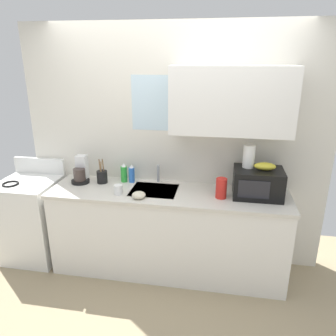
{
  "coord_description": "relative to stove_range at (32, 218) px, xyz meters",
  "views": [
    {
      "loc": [
        0.51,
        -2.92,
        2.19
      ],
      "look_at": [
        0.0,
        0.0,
        1.15
      ],
      "focal_mm": 34.76,
      "sensor_mm": 36.0,
      "label": 1
    }
  ],
  "objects": [
    {
      "name": "kitchen_wall_assembly",
      "position": [
        1.66,
        0.3,
        0.91
      ],
      "size": [
        3.16,
        0.42,
        2.5
      ],
      "color": "silver",
      "rests_on": "ground"
    },
    {
      "name": "counter_unit",
      "position": [
        1.54,
        -0.0,
        0.0
      ],
      "size": [
        2.39,
        0.63,
        0.9
      ],
      "color": "white",
      "rests_on": "ground"
    },
    {
      "name": "sink_faucet",
      "position": [
        1.39,
        0.24,
        0.54
      ],
      "size": [
        0.03,
        0.03,
        0.19
      ],
      "primitive_type": "cylinder",
      "color": "#B2B5BA",
      "rests_on": "counter_unit"
    },
    {
      "name": "stove_range",
      "position": [
        0.0,
        0.0,
        0.0
      ],
      "size": [
        0.6,
        0.6,
        1.08
      ],
      "color": "white",
      "rests_on": "ground"
    },
    {
      "name": "microwave",
      "position": [
        2.4,
        0.04,
        0.58
      ],
      "size": [
        0.46,
        0.35,
        0.27
      ],
      "color": "black",
      "rests_on": "counter_unit"
    },
    {
      "name": "banana_bunch",
      "position": [
        2.45,
        0.05,
        0.75
      ],
      "size": [
        0.2,
        0.11,
        0.07
      ],
      "primitive_type": "ellipsoid",
      "color": "gold",
      "rests_on": "microwave"
    },
    {
      "name": "paper_towel_roll",
      "position": [
        2.3,
        0.1,
        0.82
      ],
      "size": [
        0.11,
        0.11,
        0.22
      ],
      "primitive_type": "cylinder",
      "color": "white",
      "rests_on": "microwave"
    },
    {
      "name": "coffee_maker",
      "position": [
        0.58,
        0.1,
        0.55
      ],
      "size": [
        0.19,
        0.21,
        0.28
      ],
      "color": "black",
      "rests_on": "counter_unit"
    },
    {
      "name": "dish_soap_bottle_blue",
      "position": [
        1.11,
        0.19,
        0.53
      ],
      "size": [
        0.06,
        0.06,
        0.2
      ],
      "color": "blue",
      "rests_on": "counter_unit"
    },
    {
      "name": "dish_soap_bottle_green",
      "position": [
        1.03,
        0.19,
        0.54
      ],
      "size": [
        0.07,
        0.07,
        0.2
      ],
      "color": "green",
      "rests_on": "counter_unit"
    },
    {
      "name": "cereal_canister",
      "position": [
        2.06,
        -0.05,
        0.54
      ],
      "size": [
        0.1,
        0.1,
        0.19
      ],
      "primitive_type": "cylinder",
      "color": "red",
      "rests_on": "counter_unit"
    },
    {
      "name": "mug_white",
      "position": [
        1.07,
        -0.14,
        0.49
      ],
      "size": [
        0.08,
        0.08,
        0.09
      ],
      "primitive_type": "cylinder",
      "color": "white",
      "rests_on": "counter_unit"
    },
    {
      "name": "utensil_crock",
      "position": [
        0.81,
        0.12,
        0.51
      ],
      "size": [
        0.11,
        0.11,
        0.26
      ],
      "color": "black",
      "rests_on": "counter_unit"
    },
    {
      "name": "small_bowl",
      "position": [
        1.29,
        -0.2,
        0.47
      ],
      "size": [
        0.13,
        0.13,
        0.06
      ],
      "primitive_type": "ellipsoid",
      "color": "beige",
      "rests_on": "counter_unit"
    }
  ]
}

